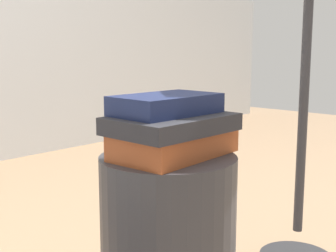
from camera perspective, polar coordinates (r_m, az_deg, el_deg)
side_table at (r=1.17m, az=0.00°, el=-14.52°), size 0.33×0.33×0.45m
book_rust at (r=1.09m, az=0.84°, el=-2.23°), size 0.30×0.18×0.06m
book_charcoal at (r=1.07m, az=0.45°, el=0.27°), size 0.29×0.20×0.04m
book_navy at (r=1.09m, az=-0.22°, el=2.70°), size 0.26×0.16×0.05m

